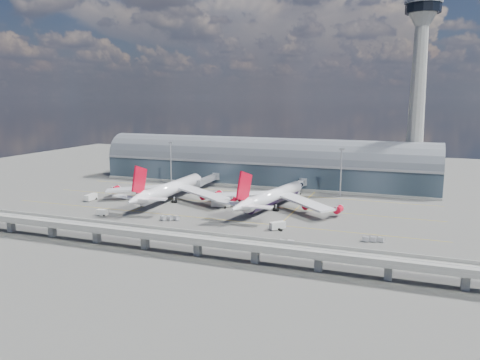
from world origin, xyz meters
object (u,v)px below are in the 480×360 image
(floodlight_mast_left, at_px, (171,162))
(airliner_left, at_px, (170,189))
(control_tower, at_px, (417,97))
(airliner_right, at_px, (272,197))
(cargo_train_1, at_px, (282,243))
(service_truck_4, at_px, (245,196))
(cargo_train_2, at_px, (373,240))
(floodlight_mast_right, at_px, (341,171))
(cargo_train_0, at_px, (170,218))
(service_truck_3, at_px, (277,226))
(service_truck_2, at_px, (221,204))
(service_truck_0, at_px, (91,197))
(service_truck_5, at_px, (296,192))
(service_truck_1, at_px, (102,213))

(floodlight_mast_left, bearing_deg, airliner_left, -62.20)
(control_tower, height_order, airliner_right, control_tower)
(cargo_train_1, bearing_deg, control_tower, -6.36)
(airliner_right, relative_size, service_truck_4, 13.27)
(cargo_train_2, bearing_deg, floodlight_mast_right, 31.30)
(floodlight_mast_left, distance_m, cargo_train_0, 84.39)
(airliner_left, xyz_separation_m, service_truck_3, (64.28, -29.54, -4.88))
(floodlight_mast_left, height_order, service_truck_2, floodlight_mast_left)
(service_truck_4, height_order, cargo_train_1, service_truck_4)
(control_tower, height_order, service_truck_2, control_tower)
(service_truck_3, xyz_separation_m, service_truck_4, (-31.35, 49.77, -0.17))
(control_tower, relative_size, airliner_left, 1.39)
(airliner_right, bearing_deg, cargo_train_2, -25.75)
(service_truck_0, bearing_deg, service_truck_3, -13.22)
(control_tower, xyz_separation_m, service_truck_3, (-48.87, -98.98, -50.07))
(control_tower, height_order, airliner_left, control_tower)
(service_truck_5, bearing_deg, cargo_train_2, -91.42)
(service_truck_2, height_order, service_truck_5, service_truck_2)
(service_truck_3, distance_m, service_truck_5, 67.87)
(floodlight_mast_left, height_order, cargo_train_2, floodlight_mast_left)
(service_truck_2, height_order, service_truck_3, service_truck_2)
(control_tower, bearing_deg, service_truck_3, -116.28)
(floodlight_mast_left, relative_size, service_truck_0, 3.23)
(service_truck_2, bearing_deg, floodlight_mast_left, 32.57)
(service_truck_0, xyz_separation_m, service_truck_3, (103.15, -18.09, -0.11))
(airliner_right, relative_size, cargo_train_2, 8.63)
(service_truck_4, xyz_separation_m, cargo_train_1, (38.49, -68.87, -0.39))
(floodlight_mast_right, xyz_separation_m, service_truck_2, (-49.51, -43.94, -11.97))
(airliner_left, relative_size, airliner_right, 1.06)
(airliner_right, xyz_separation_m, service_truck_5, (2.71, 35.23, -4.18))
(service_truck_3, height_order, cargo_train_2, service_truck_3)
(airliner_right, bearing_deg, service_truck_4, 148.06)
(service_truck_3, distance_m, cargo_train_2, 37.09)
(service_truck_0, bearing_deg, cargo_train_2, -12.08)
(service_truck_0, relative_size, cargo_train_0, 0.97)
(floodlight_mast_right, height_order, airliner_left, floodlight_mast_right)
(airliner_left, bearing_deg, cargo_train_1, -34.75)
(floodlight_mast_left, bearing_deg, cargo_train_2, -31.23)
(floodlight_mast_left, relative_size, airliner_right, 0.37)
(cargo_train_2, bearing_deg, service_truck_5, 47.16)
(control_tower, height_order, cargo_train_0, control_tower)
(control_tower, xyz_separation_m, cargo_train_2, (-11.96, -102.59, -50.72))
(service_truck_1, bearing_deg, service_truck_5, -47.63)
(service_truck_1, xyz_separation_m, cargo_train_1, (85.62, -13.33, -0.39))
(control_tower, bearing_deg, service_truck_0, -151.98)
(cargo_train_1, bearing_deg, airliner_left, 68.85)
(service_truck_0, xyz_separation_m, cargo_train_0, (56.47, -20.63, -0.72))
(control_tower, relative_size, service_truck_3, 16.52)
(control_tower, height_order, service_truck_1, control_tower)
(control_tower, bearing_deg, cargo_train_0, -133.27)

